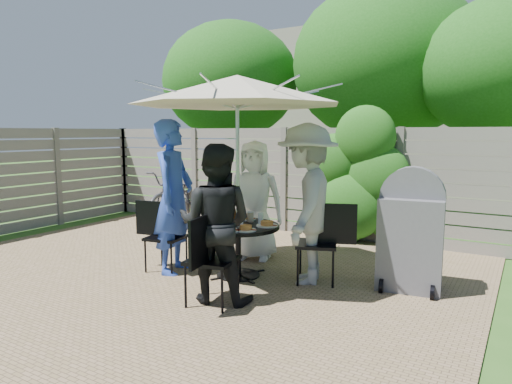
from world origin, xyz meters
The scene contains 24 objects.
backyard_envelope centered at (0.09, 10.29, 2.61)m, with size 60.00×60.00×5.00m.
patio_table centered at (0.73, 0.41, 0.46)m, with size 1.25×1.25×0.65m.
umbrella centered at (0.73, 0.41, 2.25)m, with size 3.13×3.13×2.43m.
chair_back centered at (0.44, 1.33, 0.27)m, with size 0.56×0.68×0.88m.
person_back centered at (0.48, 1.20, 0.83)m, with size 0.81×0.53×1.66m, color white.
chair_left centered at (-0.19, 0.12, 0.27)m, with size 0.68×0.50×0.90m.
person_left centered at (-0.06, 0.16, 0.96)m, with size 0.70×0.46×1.92m, color #2A49BA.
chair_front centered at (1.02, -0.52, 0.29)m, with size 0.54×0.73×0.97m.
person_front centered at (0.98, -0.39, 0.83)m, with size 0.80×0.63×1.65m, color black.
chair_right centered at (1.65, 0.70, 0.29)m, with size 0.73×0.59×0.95m.
person_right centered at (1.52, 0.65, 0.94)m, with size 1.21×0.70×1.87m, color #999995.
plate_back centered at (0.62, 0.75, 0.68)m, with size 0.26×0.26×0.06m.
plate_left centered at (0.38, 0.30, 0.68)m, with size 0.26×0.26×0.06m.
plate_front centered at (0.84, 0.06, 0.68)m, with size 0.26×0.26×0.06m.
plate_right centered at (1.07, 0.51, 0.68)m, with size 0.26×0.26×0.06m.
plate_extra centered at (0.99, 0.17, 0.68)m, with size 0.24×0.24×0.06m.
glass_back centered at (0.55, 0.62, 0.72)m, with size 0.07×0.07×0.14m, color silver.
glass_left centered at (0.51, 0.23, 0.72)m, with size 0.07×0.07×0.14m, color silver.
glass_front centered at (0.91, 0.19, 0.72)m, with size 0.07×0.07×0.14m, color silver.
glass_right centered at (0.94, 0.58, 0.72)m, with size 0.07×0.07×0.14m, color silver.
syrup_jug centered at (0.66, 0.44, 0.73)m, with size 0.09×0.09×0.16m, color #59280C.
coffee_cup centered at (0.76, 0.65, 0.71)m, with size 0.08×0.08×0.12m, color #C6B293.
bicycle centered at (-2.11, 2.60, 0.52)m, with size 0.69×1.98×1.04m, color #333338.
bbq_grill centered at (2.62, 1.03, 0.63)m, with size 0.74×0.61×1.39m.
Camera 1 is at (3.72, -4.12, 1.76)m, focal length 32.00 mm.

